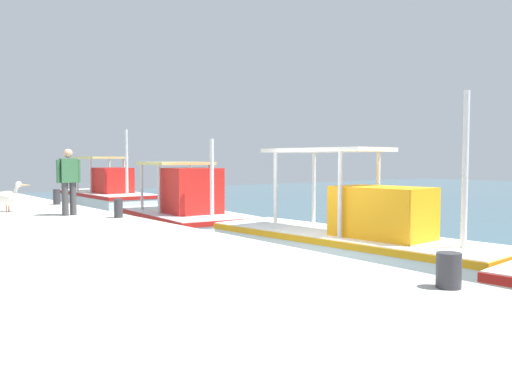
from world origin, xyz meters
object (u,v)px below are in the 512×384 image
(fishing_boat_third, at_px, (352,243))
(mooring_bollard_second, at_px, (118,208))
(fishing_boat_nearest, at_px, (106,199))
(fisherman_standing, at_px, (69,179))
(mooring_bollard_third, at_px, (449,270))
(pelican, at_px, (9,197))
(fishing_boat_second, at_px, (184,216))
(mooring_bollard_nearest, at_px, (57,197))

(fishing_boat_third, relative_size, mooring_bollard_second, 14.06)
(fishing_boat_nearest, height_order, fisherman_standing, fishing_boat_nearest)
(mooring_bollard_second, xyz_separation_m, mooring_bollard_third, (8.85, 0.00, -0.03))
(fishing_boat_third, distance_m, pelican, 9.35)
(fishing_boat_nearest, bearing_deg, fisherman_standing, -28.71)
(fishing_boat_second, distance_m, mooring_bollard_nearest, 4.54)
(pelican, distance_m, mooring_bollard_third, 12.09)
(fishing_boat_second, xyz_separation_m, mooring_bollard_third, (9.65, -2.26, 0.36))
(fishing_boat_third, height_order, fisherman_standing, fishing_boat_third)
(pelican, xyz_separation_m, mooring_bollard_second, (3.11, 1.74, -0.17))
(fishing_boat_second, relative_size, mooring_bollard_second, 11.28)
(fisherman_standing, bearing_deg, mooring_bollard_third, 4.30)
(pelican, xyz_separation_m, fisherman_standing, (1.86, 0.98, 0.52))
(mooring_bollard_second, bearing_deg, fishing_boat_second, 109.59)
(fishing_boat_nearest, height_order, mooring_bollard_third, fishing_boat_nearest)
(fishing_boat_third, height_order, mooring_bollard_second, fishing_boat_third)
(fishing_boat_nearest, height_order, fishing_boat_third, fishing_boat_third)
(fishing_boat_second, relative_size, fisherman_standing, 3.07)
(fishing_boat_second, height_order, mooring_bollard_nearest, fishing_boat_second)
(mooring_bollard_second, bearing_deg, fishing_boat_nearest, 159.96)
(fishing_boat_second, bearing_deg, mooring_bollard_third, -13.17)
(fisherman_standing, bearing_deg, pelican, -152.11)
(fishing_boat_nearest, distance_m, pelican, 6.69)
(mooring_bollard_third, bearing_deg, mooring_bollard_second, -180.00)
(fishing_boat_second, bearing_deg, mooring_bollard_nearest, -150.04)
(mooring_bollard_nearest, bearing_deg, mooring_bollard_third, 0.00)
(fishing_boat_nearest, distance_m, mooring_bollard_third, 17.01)
(pelican, relative_size, mooring_bollard_nearest, 1.77)
(mooring_bollard_nearest, height_order, mooring_bollard_third, mooring_bollard_nearest)
(fishing_boat_third, distance_m, fisherman_standing, 7.32)
(pelican, bearing_deg, fishing_boat_nearest, 136.03)
(pelican, height_order, mooring_bollard_nearest, pelican)
(fishing_boat_nearest, xyz_separation_m, fishing_boat_third, (13.12, -0.40, -0.07))
(fishing_boat_nearest, xyz_separation_m, pelican, (4.80, -4.63, 0.53))
(mooring_bollard_third, bearing_deg, fishing_boat_nearest, 170.23)
(mooring_bollard_nearest, bearing_deg, pelican, -47.26)
(mooring_bollard_nearest, xyz_separation_m, mooring_bollard_second, (4.72, -0.00, -0.01))
(pelican, distance_m, mooring_bollard_second, 3.57)
(fishing_boat_nearest, height_order, mooring_bollard_nearest, fishing_boat_nearest)
(fishing_boat_third, bearing_deg, mooring_bollard_nearest, -165.93)
(fishing_boat_second, relative_size, mooring_bollard_nearest, 10.68)
(pelican, height_order, mooring_bollard_second, pelican)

